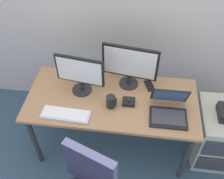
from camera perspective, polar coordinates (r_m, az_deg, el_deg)
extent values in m
plane|color=#344F67|center=(2.90, 0.00, -11.79)|extent=(8.00, 8.00, 0.00)
cube|color=#A97A52|center=(2.32, 0.00, -2.31)|extent=(1.53, 0.69, 0.03)
cylinder|color=#2D2D33|center=(2.60, -16.68, -10.80)|extent=(0.05, 0.05, 0.70)
cylinder|color=#2D2D33|center=(2.50, 15.88, -14.29)|extent=(0.05, 0.05, 0.70)
cylinder|color=#2D2D33|center=(2.92, -13.10, -1.58)|extent=(0.05, 0.05, 0.70)
cylinder|color=#2D2D33|center=(2.83, 15.10, -4.23)|extent=(0.05, 0.05, 0.70)
cube|color=#B7B9A6|center=(2.79, 21.98, -9.04)|extent=(0.42, 0.52, 0.62)
cube|color=#38383D|center=(2.75, 22.07, -15.06)|extent=(0.38, 0.01, 0.21)
cube|color=black|center=(2.47, 23.13, -4.15)|extent=(0.05, 0.18, 0.04)
cube|color=#31304A|center=(1.92, -4.76, -16.86)|extent=(0.39, 0.20, 0.42)
cylinder|color=#262628|center=(2.45, 3.68, 1.36)|extent=(0.18, 0.18, 0.01)
cylinder|color=#262628|center=(2.41, 3.74, 2.25)|extent=(0.04, 0.04, 0.09)
cube|color=black|center=(2.27, 3.98, 6.00)|extent=(0.50, 0.09, 0.32)
cube|color=white|center=(2.26, 3.90, 5.79)|extent=(0.45, 0.07, 0.28)
cylinder|color=#262628|center=(2.40, -6.61, -0.02)|extent=(0.18, 0.18, 0.01)
cylinder|color=#262628|center=(2.36, -6.71, 0.87)|extent=(0.04, 0.04, 0.09)
cube|color=black|center=(2.24, -7.11, 4.18)|extent=(0.43, 0.08, 0.27)
cube|color=white|center=(2.23, -7.23, 3.95)|extent=(0.40, 0.06, 0.24)
cube|color=silver|center=(2.22, -10.17, -5.47)|extent=(0.42, 0.15, 0.02)
cube|color=white|center=(2.21, -10.21, -5.24)|extent=(0.39, 0.13, 0.01)
cube|color=black|center=(2.21, 12.26, -6.10)|extent=(0.31, 0.22, 0.02)
cube|color=#38383D|center=(2.20, 12.31, -5.91)|extent=(0.27, 0.17, 0.00)
cube|color=black|center=(2.23, 12.58, -1.28)|extent=(0.31, 0.09, 0.21)
cube|color=#335999|center=(2.22, 12.59, -1.39)|extent=(0.27, 0.08, 0.18)
cube|color=black|center=(2.27, 3.71, -2.72)|extent=(0.11, 0.09, 0.04)
sphere|color=#232328|center=(2.25, 3.74, -2.28)|extent=(0.04, 0.04, 0.04)
cylinder|color=black|center=(2.21, -0.25, -2.70)|extent=(0.08, 0.08, 0.12)
torus|color=black|center=(2.21, 0.87, -2.77)|extent=(0.01, 0.07, 0.07)
cube|color=black|center=(2.44, 8.25, 0.84)|extent=(0.11, 0.16, 0.01)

